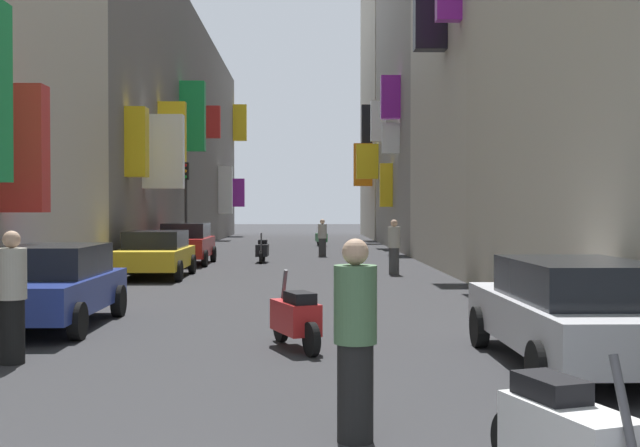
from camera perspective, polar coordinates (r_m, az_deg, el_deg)
ground_plane at (r=32.16m, az=-2.13°, el=-2.55°), size 140.00×140.00×0.00m
building_left_mid_a at (r=31.50m, az=-17.16°, el=10.63°), size 7.39×15.07×14.59m
building_left_mid_b at (r=50.64m, az=-10.91°, el=5.65°), size 7.16×24.69×12.15m
building_right_mid_a at (r=28.78m, az=14.29°, el=13.88°), size 7.01×11.31×16.86m
building_right_mid_b at (r=42.23m, az=9.26°, el=12.97°), size 7.31×15.86×21.51m
building_right_far at (r=56.63m, az=6.49°, el=8.46°), size 7.21×12.82×18.63m
parked_car_silver at (r=10.58m, az=17.94°, el=-6.06°), size 1.89×4.49×1.40m
parked_car_yellow at (r=23.75m, az=-11.89°, el=-2.10°), size 1.99×4.02×1.38m
parked_car_blue at (r=14.31m, az=-19.04°, el=-4.20°), size 1.92×4.05×1.41m
parked_car_red at (r=29.11m, az=-9.76°, el=-1.39°), size 1.91×3.91×1.51m
scooter_white at (r=5.87m, az=17.55°, el=-14.64°), size 0.76×1.81×1.13m
scooter_red at (r=11.47m, az=-1.79°, el=-6.85°), size 0.78×1.70×1.13m
scooter_green at (r=42.49m, az=0.10°, el=-1.03°), size 0.65×1.97×1.13m
scooter_black at (r=29.77m, az=-4.23°, el=-1.95°), size 0.46×1.85×1.13m
pedestrian_crossing at (r=6.94m, az=2.59°, el=-8.47°), size 0.52×0.52×1.79m
pedestrian_near_left at (r=11.11m, az=-21.52°, el=-5.02°), size 0.52×0.52×1.76m
pedestrian_near_right at (r=33.33m, az=0.17°, el=-1.06°), size 0.52×0.52×1.59m
pedestrian_mid_street at (r=24.34m, az=5.41°, el=-1.72°), size 0.52×0.52×1.70m
traffic_light_near_corner at (r=34.44m, az=-9.74°, el=2.28°), size 0.26×0.34×4.04m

